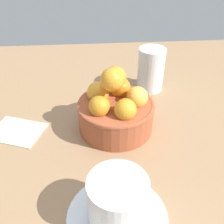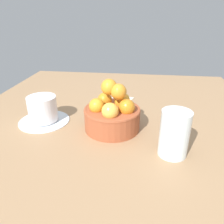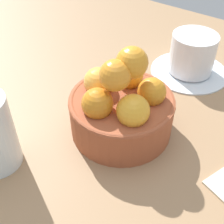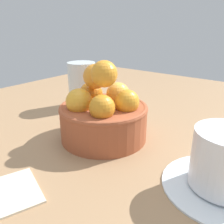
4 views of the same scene
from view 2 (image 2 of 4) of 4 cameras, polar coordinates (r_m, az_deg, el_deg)
The scene contains 5 objects.
ground_plane at distance 67.19cm, azimuth 0.03°, elevation -6.09°, with size 125.77×101.65×4.90cm, color #997551.
terracotta_bowl at distance 63.64cm, azimuth 0.10°, elevation -0.32°, with size 16.52×16.52×15.10cm.
coffee_cup at distance 71.71cm, azimuth -17.66°, elevation 0.29°, with size 15.86×15.86×8.42cm.
water_glass at distance 54.00cm, azimuth 16.05°, elevation -5.46°, with size 7.07×7.07×11.57cm, color silver.
folded_napkin at distance 85.50cm, azimuth 1.74°, elevation 3.08°, with size 11.06×8.36×0.60cm, color beige.
Camera 2 is at (-57.00, -7.24, 32.38)cm, focal length 34.85 mm.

